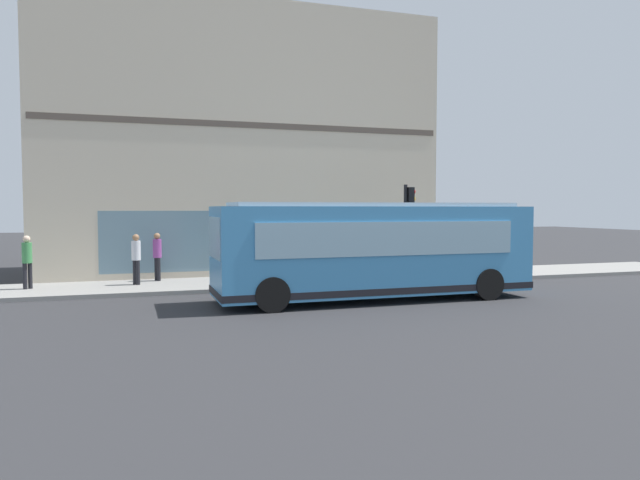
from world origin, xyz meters
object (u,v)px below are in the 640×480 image
(city_bus_nearside, at_px, (374,251))
(fire_hydrant, at_px, (243,272))
(traffic_light_near_corner, at_px, (408,213))
(pedestrian_near_hydrant, at_px, (27,258))
(pedestrian_walking_along_curb, at_px, (423,252))
(pedestrian_by_light_pole, at_px, (157,253))
(newspaper_vending_box, at_px, (273,271))
(pedestrian_near_building_entrance, at_px, (136,255))

(city_bus_nearside, relative_size, fire_hydrant, 13.60)
(traffic_light_near_corner, bearing_deg, pedestrian_near_hydrant, 84.36)
(pedestrian_walking_along_curb, relative_size, pedestrian_by_light_pole, 0.85)
(traffic_light_near_corner, height_order, pedestrian_near_hydrant, traffic_light_near_corner)
(fire_hydrant, height_order, newspaper_vending_box, newspaper_vending_box)
(city_bus_nearside, xyz_separation_m, pedestrian_near_building_entrance, (4.97, 7.14, -0.35))
(pedestrian_near_building_entrance, relative_size, pedestrian_walking_along_curb, 1.18)
(city_bus_nearside, relative_size, pedestrian_by_light_pole, 5.54)
(traffic_light_near_corner, height_order, pedestrian_near_building_entrance, traffic_light_near_corner)
(city_bus_nearside, relative_size, traffic_light_near_corner, 2.75)
(pedestrian_near_building_entrance, height_order, pedestrian_by_light_pole, pedestrian_near_building_entrance)
(city_bus_nearside, relative_size, pedestrian_walking_along_curb, 6.53)
(traffic_light_near_corner, xyz_separation_m, pedestrian_by_light_pole, (2.31, 9.34, -1.50))
(pedestrian_near_building_entrance, height_order, newspaper_vending_box, pedestrian_near_building_entrance)
(pedestrian_by_light_pole, xyz_separation_m, newspaper_vending_box, (-1.97, -4.04, -0.60))
(city_bus_nearside, bearing_deg, newspaper_vending_box, 30.80)
(pedestrian_walking_along_curb, relative_size, pedestrian_near_hydrant, 0.85)
(fire_hydrant, distance_m, newspaper_vending_box, 1.30)
(fire_hydrant, distance_m, pedestrian_walking_along_curb, 7.84)
(pedestrian_by_light_pole, distance_m, pedestrian_near_hydrant, 4.41)
(city_bus_nearside, distance_m, newspaper_vending_box, 4.67)
(traffic_light_near_corner, height_order, fire_hydrant, traffic_light_near_corner)
(fire_hydrant, xyz_separation_m, pedestrian_by_light_pole, (1.10, 3.08, 0.69))
(city_bus_nearside, relative_size, newspaper_vending_box, 11.18)
(fire_hydrant, height_order, pedestrian_near_building_entrance, pedestrian_near_building_entrance)
(city_bus_nearside, relative_size, pedestrian_near_hydrant, 5.52)
(pedestrian_by_light_pole, bearing_deg, city_bus_nearside, -132.74)
(pedestrian_near_building_entrance, distance_m, pedestrian_by_light_pole, 1.20)
(city_bus_nearside, xyz_separation_m, pedestrian_walking_along_curb, (5.25, -4.51, -0.53))
(fire_hydrant, bearing_deg, city_bus_nearside, -145.46)
(traffic_light_near_corner, distance_m, pedestrian_near_hydrant, 13.80)
(pedestrian_walking_along_curb, xyz_separation_m, pedestrian_near_hydrant, (-0.31, 15.19, 0.18))
(fire_hydrant, relative_size, pedestrian_near_hydrant, 0.41)
(pedestrian_walking_along_curb, height_order, newspaper_vending_box, pedestrian_walking_along_curb)
(pedestrian_near_building_entrance, relative_size, newspaper_vending_box, 2.02)
(traffic_light_near_corner, xyz_separation_m, newspaper_vending_box, (0.34, 5.31, -2.10))
(city_bus_nearside, distance_m, pedestrian_near_hydrant, 11.77)
(traffic_light_near_corner, relative_size, pedestrian_near_hydrant, 2.01)
(pedestrian_near_hydrant, height_order, newspaper_vending_box, pedestrian_near_hydrant)
(traffic_light_near_corner, relative_size, pedestrian_by_light_pole, 2.02)
(fire_hydrant, bearing_deg, pedestrian_near_hydrant, 88.93)
(traffic_light_near_corner, height_order, newspaper_vending_box, traffic_light_near_corner)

